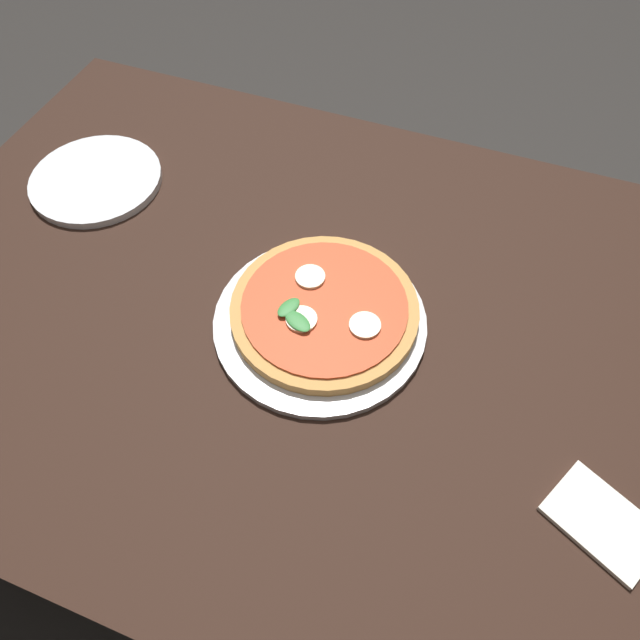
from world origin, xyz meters
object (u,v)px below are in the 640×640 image
Objects in this scene: plate_white at (96,180)px; napkin at (602,522)px; serving_tray at (320,321)px; pizza at (324,309)px; dining_table at (316,349)px.

plate_white is 1.84× the size of napkin.
serving_tray is 0.02m from pizza.
plate_white is at bearing 164.13° from dining_table.
plate_white is at bearing 163.11° from serving_tray.
serving_tray is 0.52m from plate_white.
napkin is at bearing -20.95° from dining_table.
serving_tray reaches higher than dining_table.
dining_table is 0.52m from plate_white.
plate_white reaches higher than napkin.
dining_table is 11.07× the size of napkin.
serving_tray is 1.36× the size of plate_white.
napkin is (0.45, -0.17, 0.10)m from dining_table.
serving_tray is at bearing 160.03° from napkin.
dining_table is at bearing 132.79° from serving_tray.
pizza is at bearing 158.51° from napkin.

